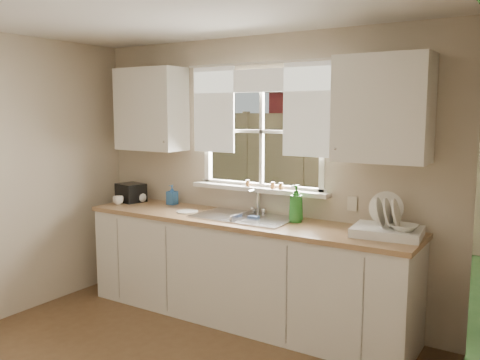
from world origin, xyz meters
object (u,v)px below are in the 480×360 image
Objects in this scene: dish_rack at (387,228)px; cup at (118,200)px; black_appliance at (131,193)px; soap_bottle_a at (296,203)px.

dish_rack is 5.06× the size of cup.
black_appliance is (0.00, 0.18, 0.05)m from cup.
cup is (-2.65, -0.15, -0.02)m from dish_rack.
soap_bottle_a reaches higher than cup.
dish_rack is at bearing 11.17° from black_appliance.
dish_rack is at bearing 11.20° from soap_bottle_a.
cup is 0.41× the size of black_appliance.
black_appliance is (-2.65, 0.03, 0.03)m from dish_rack.
soap_bottle_a is 1.88m from cup.
black_appliance reaches higher than cup.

